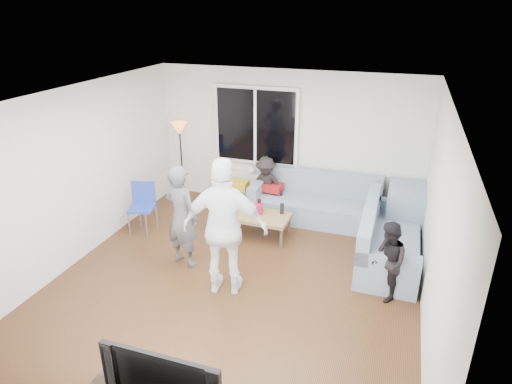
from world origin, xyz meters
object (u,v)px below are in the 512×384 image
(floor_lamp, at_px, (182,162))
(television, at_px, (167,375))
(sofa_back_section, at_px, (315,198))
(player_left, at_px, (182,216))
(coffee_table, at_px, (257,225))
(player_right, at_px, (225,228))
(side_chair, at_px, (142,209))
(sofa_right_section, at_px, (391,235))
(spectator_right, at_px, (388,262))
(spectator_back, at_px, (266,185))

(floor_lamp, distance_m, television, 5.45)
(sofa_back_section, height_order, player_left, player_left)
(television, bearing_deg, coffee_table, 97.22)
(player_right, bearing_deg, side_chair, -39.52)
(sofa_right_section, xyz_separation_m, spectator_right, (0.00, -0.99, 0.12))
(spectator_right, bearing_deg, side_chair, -117.28)
(sofa_back_section, bearing_deg, television, -93.64)
(player_left, bearing_deg, player_right, 168.13)
(spectator_back, bearing_deg, coffee_table, -79.07)
(coffee_table, distance_m, spectator_back, 1.01)
(spectator_back, height_order, television, spectator_back)
(floor_lamp, relative_size, spectator_back, 1.44)
(coffee_table, relative_size, spectator_right, 1.00)
(coffee_table, distance_m, player_left, 1.50)
(sofa_back_section, relative_size, player_right, 1.20)
(player_left, xyz_separation_m, spectator_back, (0.64, 2.09, -0.25))
(floor_lamp, distance_m, player_left, 2.47)
(coffee_table, height_order, floor_lamp, floor_lamp)
(player_left, height_order, television, player_left)
(coffee_table, relative_size, television, 1.01)
(floor_lamp, bearing_deg, coffee_table, -28.68)
(sofa_back_section, height_order, coffee_table, sofa_back_section)
(side_chair, distance_m, spectator_right, 4.12)
(sofa_right_section, relative_size, side_chair, 2.33)
(floor_lamp, relative_size, player_left, 0.99)
(side_chair, bearing_deg, television, -71.05)
(player_left, bearing_deg, spectator_right, -163.44)
(player_left, bearing_deg, television, 130.02)
(side_chair, bearing_deg, spectator_right, -24.77)
(spectator_right, xyz_separation_m, spectator_back, (-2.30, 2.02, -0.01))
(sofa_right_section, bearing_deg, sofa_back_section, 54.04)
(floor_lamp, height_order, spectator_back, floor_lamp)
(player_left, relative_size, television, 1.45)
(coffee_table, bearing_deg, player_right, -86.47)
(player_left, bearing_deg, sofa_right_section, -144.94)
(side_chair, relative_size, spectator_right, 0.78)
(sofa_back_section, bearing_deg, spectator_back, 178.15)
(sofa_back_section, relative_size, spectator_back, 2.12)
(coffee_table, relative_size, player_right, 0.58)
(coffee_table, xyz_separation_m, floor_lamp, (-1.91, 1.04, 0.58))
(television, bearing_deg, sofa_back_section, 86.36)
(sofa_back_section, distance_m, spectator_back, 0.93)
(sofa_right_section, height_order, side_chair, side_chair)
(sofa_back_section, relative_size, sofa_right_section, 1.15)
(sofa_right_section, bearing_deg, player_right, 126.23)
(sofa_right_section, distance_m, coffee_table, 2.18)
(coffee_table, height_order, television, television)
(sofa_back_section, height_order, floor_lamp, floor_lamp)
(side_chair, xyz_separation_m, player_right, (2.01, -1.13, 0.53))
(side_chair, bearing_deg, spectator_back, 22.19)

